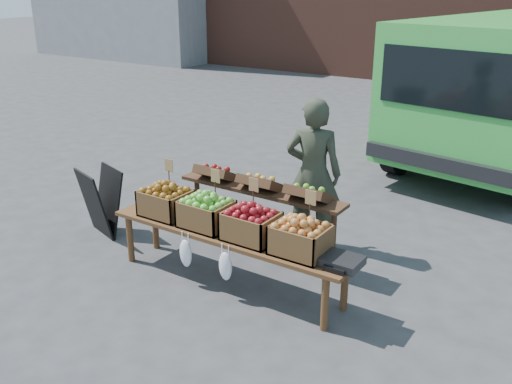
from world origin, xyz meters
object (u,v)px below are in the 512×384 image
Objects in this scene: chalkboard_sign at (101,202)px; crate_russet_pears at (206,214)px; crate_green_apples at (300,240)px; weighing_scale at (342,261)px; display_bench at (229,258)px; crate_red_apples at (251,226)px; vendor at (313,174)px; back_table at (260,213)px; crate_golden_apples at (166,203)px.

crate_russet_pears reaches higher than chalkboard_sign.
crate_green_apples is 1.47× the size of weighing_scale.
crate_red_apples is at bearing 0.00° from display_bench.
crate_red_apples is (0.28, 0.00, 0.42)m from display_bench.
crate_russet_pears reaches higher than weighing_scale.
vendor is 2.59m from chalkboard_sign.
crate_red_apples is (0.55, 0.00, 0.00)m from crate_russet_pears.
chalkboard_sign is 0.40× the size of back_table.
crate_golden_apples and crate_green_apples have the same top height.
crate_golden_apples reaches higher than chalkboard_sign.
back_table reaches higher than chalkboard_sign.
crate_golden_apples is (1.19, -0.13, 0.29)m from chalkboard_sign.
display_bench is at bearing 0.00° from crate_golden_apples.
crate_russet_pears is at bearing 49.53° from vendor.
crate_golden_apples is 1.00× the size of crate_russet_pears.
display_bench is at bearing 13.66° from chalkboard_sign.
back_table is at bearing 116.83° from crate_red_apples.
crate_russet_pears and crate_red_apples have the same top height.
back_table is 4.20× the size of crate_russet_pears.
back_table reaches higher than display_bench.
chalkboard_sign reaches higher than display_bench.
weighing_scale is (1.25, 0.00, 0.33)m from display_bench.
crate_red_apples is (1.10, 0.00, 0.00)m from crate_golden_apples.
vendor is 0.83× the size of back_table.
crate_golden_apples is at bearing 180.00° from crate_russet_pears.
crate_green_apples is (0.82, 0.00, 0.42)m from display_bench.
chalkboard_sign is 2.86m from crate_green_apples.
vendor is at bearing 50.30° from crate_golden_apples.
chalkboard_sign is at bearing 177.33° from crate_green_apples.
vendor is 1.45m from display_bench.
vendor is at bearing 44.61° from chalkboard_sign.
weighing_scale is at bearing 0.00° from crate_green_apples.
display_bench is at bearing 0.00° from crate_russet_pears.
vendor is at bearing 67.92° from crate_russet_pears.
crate_red_apples is (0.36, -0.72, 0.19)m from back_table.
crate_golden_apples is 1.47× the size of weighing_scale.
crate_russet_pears is (0.55, 0.00, 0.00)m from crate_golden_apples.
crate_green_apples is (0.57, -1.29, -0.17)m from vendor.
crate_golden_apples is at bearing 180.00° from weighing_scale.
crate_green_apples is at bearing 0.00° from crate_russet_pears.
chalkboard_sign is 1.67× the size of crate_golden_apples.
display_bench is (-0.25, -1.29, -0.59)m from vendor.
crate_green_apples is at bearing 0.00° from crate_golden_apples.
back_table is 4.20× the size of crate_green_apples.
vendor is at bearing 91.10° from crate_red_apples.
vendor is 1.66m from weighing_scale.
crate_red_apples reaches higher than chalkboard_sign.
crate_green_apples is at bearing 95.54° from vendor.
back_table is 1.18m from crate_green_apples.
display_bench is 7.94× the size of weighing_scale.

